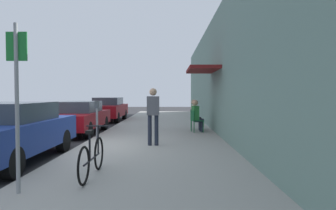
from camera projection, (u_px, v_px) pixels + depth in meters
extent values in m
plane|color=#2D2D30|center=(77.00, 151.00, 8.74)|extent=(60.00, 60.00, 0.00)
cube|color=#9E9B93|center=(157.00, 138.00, 10.71)|extent=(4.50, 32.00, 0.12)
cube|color=gray|center=(225.00, 72.00, 10.60)|extent=(0.30, 32.00, 4.87)
cube|color=maroon|center=(202.00, 70.00, 11.70)|extent=(1.10, 2.80, 0.12)
cube|color=navy|center=(9.00, 136.00, 7.12)|extent=(1.80, 4.40, 0.68)
cube|color=#333D47|center=(12.00, 112.00, 7.25)|extent=(1.48, 2.11, 0.44)
cylinder|color=black|center=(63.00, 141.00, 8.49)|extent=(0.22, 0.64, 0.64)
cylinder|color=black|center=(8.00, 141.00, 8.51)|extent=(0.22, 0.64, 0.64)
cylinder|color=black|center=(12.00, 163.00, 5.76)|extent=(0.22, 0.64, 0.64)
cube|color=maroon|center=(78.00, 119.00, 12.35)|extent=(1.80, 4.40, 0.58)
cube|color=#333D47|center=(79.00, 107.00, 12.48)|extent=(1.48, 2.11, 0.44)
cylinder|color=black|center=(104.00, 123.00, 13.71)|extent=(0.22, 0.64, 0.64)
cylinder|color=black|center=(70.00, 123.00, 13.73)|extent=(0.22, 0.64, 0.64)
cylinder|color=black|center=(88.00, 130.00, 10.99)|extent=(0.22, 0.64, 0.64)
cylinder|color=black|center=(45.00, 130.00, 11.00)|extent=(0.22, 0.64, 0.64)
cube|color=maroon|center=(108.00, 110.00, 18.26)|extent=(1.80, 4.40, 0.67)
cube|color=#333D47|center=(108.00, 101.00, 18.39)|extent=(1.48, 2.11, 0.45)
cylinder|color=black|center=(124.00, 114.00, 19.63)|extent=(0.22, 0.64, 0.64)
cylinder|color=black|center=(100.00, 114.00, 19.65)|extent=(0.22, 0.64, 0.64)
cylinder|color=black|center=(117.00, 118.00, 16.90)|extent=(0.22, 0.64, 0.64)
cylinder|color=black|center=(89.00, 118.00, 16.92)|extent=(0.22, 0.64, 0.64)
cylinder|color=slate|center=(97.00, 126.00, 9.30)|extent=(0.07, 0.07, 1.10)
cube|color=#383D42|center=(97.00, 104.00, 9.28)|extent=(0.12, 0.10, 0.22)
cylinder|color=gray|center=(17.00, 109.00, 4.57)|extent=(0.06, 0.06, 2.60)
cube|color=#19722D|center=(17.00, 46.00, 4.55)|extent=(0.32, 0.02, 0.44)
torus|color=black|center=(99.00, 153.00, 6.05)|extent=(0.04, 0.66, 0.66)
torus|color=black|center=(84.00, 166.00, 5.00)|extent=(0.04, 0.66, 0.66)
cylinder|color=black|center=(92.00, 159.00, 5.53)|extent=(0.04, 1.05, 0.04)
cylinder|color=black|center=(90.00, 147.00, 5.37)|extent=(0.04, 0.04, 0.50)
cube|color=black|center=(90.00, 132.00, 5.36)|extent=(0.10, 0.20, 0.06)
cylinder|color=black|center=(98.00, 140.00, 5.99)|extent=(0.03, 0.03, 0.56)
cylinder|color=black|center=(98.00, 126.00, 5.98)|extent=(0.46, 0.03, 0.03)
cylinder|color=#14592D|center=(200.00, 126.00, 12.31)|extent=(0.04, 0.04, 0.45)
cylinder|color=#14592D|center=(203.00, 127.00, 11.94)|extent=(0.04, 0.04, 0.45)
cylinder|color=#14592D|center=(191.00, 126.00, 12.23)|extent=(0.04, 0.04, 0.45)
cylinder|color=#14592D|center=(194.00, 127.00, 11.86)|extent=(0.04, 0.04, 0.45)
cube|color=#14592D|center=(197.00, 120.00, 12.07)|extent=(0.52, 0.52, 0.03)
cube|color=#14592D|center=(192.00, 115.00, 12.02)|extent=(0.12, 0.44, 0.40)
cylinder|color=#232838|center=(201.00, 126.00, 12.22)|extent=(0.11, 0.11, 0.47)
cylinder|color=#232838|center=(198.00, 120.00, 12.18)|extent=(0.38, 0.21, 0.14)
cylinder|color=#232838|center=(202.00, 126.00, 12.02)|extent=(0.11, 0.11, 0.47)
cylinder|color=#232838|center=(199.00, 121.00, 11.99)|extent=(0.38, 0.21, 0.14)
cube|color=#267233|center=(195.00, 113.00, 12.05)|extent=(0.29, 0.40, 0.56)
sphere|color=tan|center=(195.00, 103.00, 12.03)|extent=(0.22, 0.22, 0.22)
cylinder|color=#14592D|center=(200.00, 124.00, 13.07)|extent=(0.04, 0.04, 0.45)
cylinder|color=#14592D|center=(200.00, 125.00, 12.69)|extent=(0.04, 0.04, 0.45)
cylinder|color=#14592D|center=(191.00, 124.00, 13.09)|extent=(0.04, 0.04, 0.45)
cylinder|color=#14592D|center=(191.00, 125.00, 12.71)|extent=(0.04, 0.04, 0.45)
cube|color=#14592D|center=(196.00, 119.00, 12.88)|extent=(0.46, 0.46, 0.03)
cube|color=#14592D|center=(191.00, 114.00, 12.88)|extent=(0.05, 0.44, 0.40)
cylinder|color=#232838|center=(200.00, 124.00, 12.98)|extent=(0.11, 0.11, 0.47)
cylinder|color=#232838|center=(197.00, 118.00, 12.98)|extent=(0.37, 0.16, 0.14)
cylinder|color=#232838|center=(200.00, 124.00, 12.78)|extent=(0.11, 0.11, 0.47)
cylinder|color=#232838|center=(197.00, 119.00, 12.78)|extent=(0.37, 0.16, 0.14)
cube|color=#CCB28C|center=(194.00, 112.00, 12.87)|extent=(0.24, 0.37, 0.56)
sphere|color=tan|center=(194.00, 102.00, 12.86)|extent=(0.22, 0.22, 0.22)
cylinder|color=#232838|center=(150.00, 130.00, 8.92)|extent=(0.12, 0.12, 0.90)
cylinder|color=#232838|center=(156.00, 130.00, 8.92)|extent=(0.12, 0.12, 0.90)
cube|color=#595960|center=(153.00, 106.00, 8.89)|extent=(0.36, 0.22, 0.56)
sphere|color=tan|center=(153.00, 92.00, 8.88)|extent=(0.22, 0.22, 0.22)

